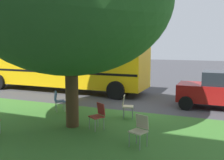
# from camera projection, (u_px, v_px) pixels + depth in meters

# --- Properties ---
(ground) EXTENTS (80.00, 80.00, 0.00)m
(ground) POSITION_uv_depth(u_px,v_px,m) (132.00, 110.00, 11.28)
(ground) COLOR #424247
(grass_verge) EXTENTS (48.00, 6.00, 0.01)m
(grass_verge) POSITION_uv_depth(u_px,v_px,m) (101.00, 133.00, 8.35)
(grass_verge) COLOR #3D752D
(grass_verge) RESTS_ON ground
(street_tree) EXTENTS (6.70, 6.70, 6.74)m
(street_tree) POSITION_uv_depth(u_px,v_px,m) (70.00, 0.00, 8.48)
(street_tree) COLOR brown
(street_tree) RESTS_ON ground
(chair_0) EXTENTS (0.57, 0.57, 0.88)m
(chair_0) POSITION_uv_depth(u_px,v_px,m) (98.00, 114.00, 8.67)
(chair_0) COLOR #B7332D
(chair_0) RESTS_ON ground
(chair_1) EXTENTS (0.53, 0.53, 0.88)m
(chair_1) POSITION_uv_depth(u_px,v_px,m) (140.00, 128.00, 7.19)
(chair_1) COLOR beige
(chair_1) RESTS_ON ground
(chair_2) EXTENTS (0.59, 0.59, 0.88)m
(chair_2) POSITION_uv_depth(u_px,v_px,m) (58.00, 99.00, 11.00)
(chair_2) COLOR #335184
(chair_2) RESTS_ON ground
(chair_3) EXTENTS (0.52, 0.51, 0.88)m
(chair_3) POSITION_uv_depth(u_px,v_px,m) (126.00, 105.00, 10.05)
(chair_3) COLOR beige
(chair_3) RESTS_ON ground
(parked_car) EXTENTS (3.70, 1.92, 1.65)m
(parked_car) POSITION_uv_depth(u_px,v_px,m) (222.00, 90.00, 11.45)
(parked_car) COLOR maroon
(parked_car) RESTS_ON ground
(school_bus) EXTENTS (10.40, 2.80, 2.88)m
(school_bus) POSITION_uv_depth(u_px,v_px,m) (63.00, 62.00, 15.97)
(school_bus) COLOR yellow
(school_bus) RESTS_ON ground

